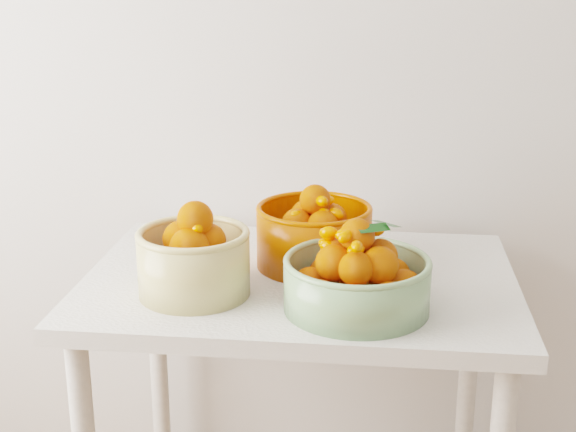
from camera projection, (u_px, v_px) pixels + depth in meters
name	position (u px, v px, depth m)	size (l,w,h in m)	color
table	(300.00, 313.00, 1.90)	(1.00, 0.70, 0.75)	silver
bowl_cream	(194.00, 259.00, 1.75)	(0.31, 0.31, 0.21)	tan
bowl_green	(358.00, 279.00, 1.67)	(0.40, 0.40, 0.20)	#7B9F6E
bowl_orange	(314.00, 234.00, 1.92)	(0.34, 0.34, 0.20)	#C03B00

